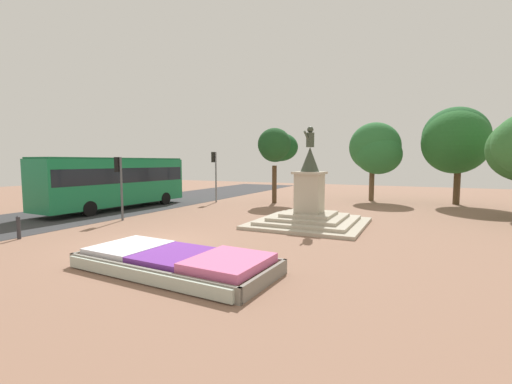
# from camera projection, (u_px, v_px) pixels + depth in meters

# --- Properties ---
(ground_plane) EXTENTS (76.53, 76.53, 0.00)m
(ground_plane) POSITION_uv_depth(u_px,v_px,m) (145.00, 245.00, 13.10)
(ground_plane) COLOR #8C6651
(street_asphalt_strip) EXTENTS (7.57, 66.97, 0.01)m
(street_asphalt_strip) POSITION_uv_depth(u_px,v_px,m) (2.00, 225.00, 17.13)
(street_asphalt_strip) COLOR #333335
(street_asphalt_strip) RESTS_ON ground_plane
(flower_planter) EXTENTS (6.17, 2.98, 0.61)m
(flower_planter) POSITION_uv_depth(u_px,v_px,m) (176.00, 262.00, 9.98)
(flower_planter) COLOR #38281C
(flower_planter) RESTS_ON ground_plane
(statue_monument) EXTENTS (5.41, 5.41, 4.91)m
(statue_monument) POSITION_uv_depth(u_px,v_px,m) (309.00, 209.00, 17.22)
(statue_monument) COLOR #B2A894
(statue_monument) RESTS_ON ground_plane
(traffic_light_mid_block) EXTENTS (0.41, 0.30, 3.42)m
(traffic_light_mid_block) POSITION_uv_depth(u_px,v_px,m) (119.00, 176.00, 18.36)
(traffic_light_mid_block) COLOR #4C5156
(traffic_light_mid_block) RESTS_ON ground_plane
(traffic_light_far_corner) EXTENTS (0.41, 0.29, 3.93)m
(traffic_light_far_corner) POSITION_uv_depth(u_px,v_px,m) (215.00, 167.00, 26.64)
(traffic_light_far_corner) COLOR slate
(traffic_light_far_corner) RESTS_ON ground_plane
(city_bus) EXTENTS (2.90, 10.54, 3.43)m
(city_bus) POSITION_uv_depth(u_px,v_px,m) (116.00, 180.00, 22.77)
(city_bus) COLOR #197A47
(city_bus) RESTS_ON ground_plane
(kerb_bollard_mid_a) EXTENTS (0.16, 0.16, 0.97)m
(kerb_bollard_mid_a) POSITION_uv_depth(u_px,v_px,m) (19.00, 227.00, 14.02)
(kerb_bollard_mid_a) COLOR #2D2D33
(kerb_bollard_mid_a) RESTS_ON ground_plane
(park_tree_far_left) EXTENTS (4.56, 5.04, 7.15)m
(park_tree_far_left) POSITION_uv_depth(u_px,v_px,m) (456.00, 140.00, 24.84)
(park_tree_far_left) COLOR #4C3823
(park_tree_far_left) RESTS_ON ground_plane
(park_tree_behind_statue) EXTENTS (2.85, 3.29, 5.66)m
(park_tree_behind_statue) POSITION_uv_depth(u_px,v_px,m) (277.00, 147.00, 25.77)
(park_tree_behind_statue) COLOR #4C3823
(park_tree_behind_statue) RESTS_ON ground_plane
(park_tree_street_side) EXTENTS (4.12, 3.71, 6.30)m
(park_tree_street_side) POSITION_uv_depth(u_px,v_px,m) (376.00, 151.00, 27.19)
(park_tree_street_side) COLOR brown
(park_tree_street_side) RESTS_ON ground_plane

